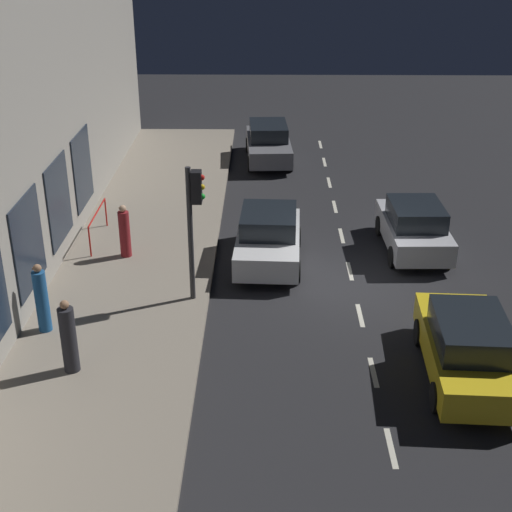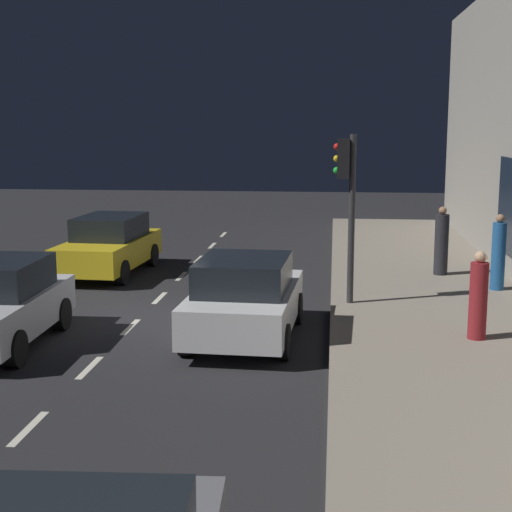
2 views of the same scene
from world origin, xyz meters
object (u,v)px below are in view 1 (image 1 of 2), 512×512
at_px(pedestrian_0, 125,233).
at_px(parked_car_0, 414,227).
at_px(parked_car_3, 268,143).
at_px(parked_car_1, 467,347).
at_px(pedestrian_2, 42,300).
at_px(parked_car_2, 268,238).
at_px(traffic_light, 194,210).
at_px(pedestrian_1, 69,338).

bearing_deg(pedestrian_0, parked_car_0, -58.70).
relative_size(parked_car_0, parked_car_3, 0.88).
height_order(parked_car_0, pedestrian_0, pedestrian_0).
height_order(parked_car_1, pedestrian_2, pedestrian_2).
xyz_separation_m(parked_car_1, parked_car_2, (4.40, -5.97, -0.00)).
bearing_deg(pedestrian_0, traffic_light, -112.01).
xyz_separation_m(parked_car_0, pedestrian_0, (8.76, 0.81, 0.12)).
bearing_deg(parked_car_1, pedestrian_0, 148.36).
bearing_deg(pedestrian_1, parked_car_0, 36.50).
bearing_deg(parked_car_3, parked_car_0, 113.12).
bearing_deg(parked_car_3, pedestrian_1, 71.36).
relative_size(parked_car_3, pedestrian_1, 2.46).
bearing_deg(parked_car_0, pedestrian_1, -143.58).
distance_m(parked_car_0, parked_car_3, 10.10).
bearing_deg(parked_car_1, parked_car_0, 92.45).
bearing_deg(traffic_light, parked_car_1, 151.80).
distance_m(parked_car_2, pedestrian_1, 7.48).
height_order(traffic_light, parked_car_1, traffic_light).
bearing_deg(parked_car_1, pedestrian_1, -176.54).
height_order(parked_car_0, pedestrian_2, pedestrian_2).
bearing_deg(pedestrian_2, parked_car_0, -77.98).
xyz_separation_m(traffic_light, pedestrian_2, (3.61, 1.71, -1.68)).
bearing_deg(pedestrian_0, pedestrian_1, -155.43).
bearing_deg(pedestrian_1, parked_car_2, 52.44).
xyz_separation_m(traffic_light, parked_car_2, (-1.91, -2.58, -1.88)).
bearing_deg(parked_car_0, parked_car_1, -91.93).
height_order(parked_car_3, pedestrian_0, pedestrian_0).
distance_m(parked_car_2, pedestrian_0, 4.28).
bearing_deg(parked_car_0, parked_car_2, -170.37).
distance_m(traffic_light, pedestrian_1, 4.59).
xyz_separation_m(parked_car_0, pedestrian_2, (9.99, 5.15, 0.20)).
relative_size(parked_car_2, pedestrian_0, 2.46).
bearing_deg(parked_car_0, traffic_light, -152.91).
height_order(parked_car_0, parked_car_2, same).
relative_size(pedestrian_1, pedestrian_2, 0.99).
distance_m(parked_car_1, pedestrian_1, 8.83).
xyz_separation_m(parked_car_1, parked_car_3, (4.38, -15.90, 0.00)).
height_order(traffic_light, parked_car_0, traffic_light).
xyz_separation_m(pedestrian_1, pedestrian_2, (1.09, -1.73, 0.02)).
xyz_separation_m(parked_car_3, pedestrian_2, (5.54, 14.22, 0.20)).
bearing_deg(pedestrian_1, parked_car_1, -0.84).
bearing_deg(pedestrian_1, parked_car_3, 73.19).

